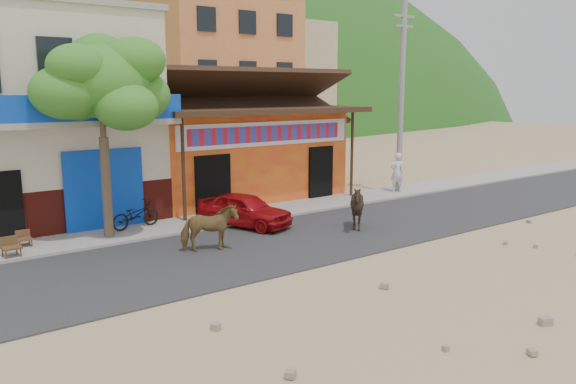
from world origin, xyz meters
name	(u,v)px	position (x,y,z in m)	size (l,w,h in m)	color
ground	(352,260)	(0.00, 0.00, 0.00)	(120.00, 120.00, 0.00)	#9E825B
road	(296,239)	(0.00, 2.50, 0.02)	(60.00, 5.00, 0.04)	#28282B
sidewalk	(237,217)	(0.00, 6.00, 0.06)	(60.00, 2.00, 0.12)	gray
dance_club	(228,154)	(2.00, 10.00, 1.80)	(8.00, 6.00, 3.60)	orange
cafe_building	(36,119)	(-5.50, 10.00, 3.50)	(7.00, 6.00, 7.00)	beige
apartment_front	(212,67)	(9.00, 24.00, 6.00)	(9.00, 9.00, 12.00)	#CC723F
apartment_rear	(272,83)	(18.00, 30.00, 5.00)	(8.00, 8.00, 10.00)	tan
tree	(103,137)	(-4.60, 5.80, 3.12)	(3.00, 3.00, 6.00)	#2D721E
utility_pole	(401,98)	(8.20, 6.00, 4.12)	(0.24, 0.24, 8.00)	gray
cow_tan	(209,228)	(-2.74, 2.90, 0.69)	(0.71, 1.55, 1.31)	brown
cow_dark	(357,207)	(2.28, 2.28, 0.77)	(1.18, 1.33, 1.47)	black
red_car	(245,209)	(-0.41, 4.80, 0.59)	(1.31, 3.26, 1.11)	#A30B10
scooter	(136,215)	(-3.55, 6.34, 0.55)	(0.57, 1.65, 0.86)	black
pedestrian	(397,172)	(8.00, 5.91, 0.97)	(0.62, 0.40, 1.69)	white
cafe_chair_left	(24,232)	(-6.90, 6.17, 0.54)	(0.39, 0.39, 0.83)	#512D1B
cafe_chair_right	(10,239)	(-7.39, 5.30, 0.61)	(0.45, 0.45, 0.97)	#473017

